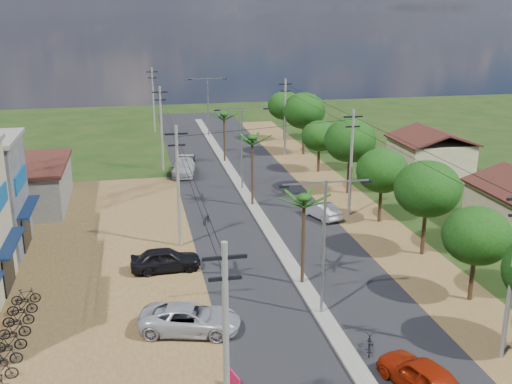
% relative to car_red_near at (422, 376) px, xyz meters
% --- Properties ---
extents(ground, '(160.00, 160.00, 0.00)m').
position_rel_car_red_near_xyz_m(ground, '(-2.29, 7.72, -0.79)').
color(ground, black).
rests_on(ground, ground).
extents(road, '(12.00, 110.00, 0.04)m').
position_rel_car_red_near_xyz_m(road, '(-2.29, 22.72, -0.77)').
color(road, black).
rests_on(road, ground).
extents(median, '(1.00, 90.00, 0.18)m').
position_rel_car_red_near_xyz_m(median, '(-2.29, 25.72, -0.70)').
color(median, '#605E56').
rests_on(median, ground).
extents(dirt_lot_west, '(18.00, 46.00, 0.04)m').
position_rel_car_red_near_xyz_m(dirt_lot_west, '(-17.29, 15.72, -0.78)').
color(dirt_lot_west, brown).
rests_on(dirt_lot_west, ground).
extents(dirt_shoulder_east, '(5.00, 90.00, 0.03)m').
position_rel_car_red_near_xyz_m(dirt_shoulder_east, '(6.21, 22.72, -0.78)').
color(dirt_shoulder_east, brown).
rests_on(dirt_shoulder_east, ground).
extents(low_shed, '(10.40, 10.40, 3.95)m').
position_rel_car_red_near_xyz_m(low_shed, '(-23.29, 31.72, 1.17)').
color(low_shed, '#605E56').
rests_on(low_shed, ground).
extents(house_east_far, '(7.60, 7.50, 4.60)m').
position_rel_car_red_near_xyz_m(house_east_far, '(18.71, 35.72, 1.60)').
color(house_east_far, tan).
rests_on(house_east_far, ground).
extents(tree_east_b, '(4.00, 4.00, 5.83)m').
position_rel_car_red_near_xyz_m(tree_east_b, '(7.01, 7.72, 3.32)').
color(tree_east_b, black).
rests_on(tree_east_b, ground).
extents(tree_east_c, '(4.60, 4.60, 6.83)m').
position_rel_car_red_near_xyz_m(tree_east_c, '(7.41, 14.72, 4.07)').
color(tree_east_c, black).
rests_on(tree_east_c, ground).
extents(tree_east_d, '(4.20, 4.20, 6.13)m').
position_rel_car_red_near_xyz_m(tree_east_d, '(7.11, 21.72, 3.54)').
color(tree_east_d, black).
rests_on(tree_east_d, ground).
extents(tree_east_e, '(4.80, 4.80, 7.14)m').
position_rel_car_red_near_xyz_m(tree_east_e, '(7.31, 29.72, 4.30)').
color(tree_east_e, black).
rests_on(tree_east_e, ground).
extents(tree_east_f, '(3.80, 3.80, 5.52)m').
position_rel_car_red_near_xyz_m(tree_east_f, '(6.91, 37.72, 3.09)').
color(tree_east_f, black).
rests_on(tree_east_f, ground).
extents(tree_east_g, '(5.00, 5.00, 7.38)m').
position_rel_car_red_near_xyz_m(tree_east_g, '(7.51, 45.72, 4.45)').
color(tree_east_g, black).
rests_on(tree_east_g, ground).
extents(tree_east_h, '(4.40, 4.40, 6.52)m').
position_rel_car_red_near_xyz_m(tree_east_h, '(7.21, 53.72, 3.84)').
color(tree_east_h, black).
rests_on(tree_east_h, ground).
extents(palm_median_near, '(2.00, 2.00, 6.15)m').
position_rel_car_red_near_xyz_m(palm_median_near, '(-2.29, 11.72, 4.74)').
color(palm_median_near, black).
rests_on(palm_median_near, ground).
extents(palm_median_mid, '(2.00, 2.00, 6.55)m').
position_rel_car_red_near_xyz_m(palm_median_mid, '(-2.29, 27.72, 5.11)').
color(palm_median_mid, black).
rests_on(palm_median_mid, ground).
extents(palm_median_far, '(2.00, 2.00, 5.85)m').
position_rel_car_red_near_xyz_m(palm_median_far, '(-2.29, 43.72, 4.47)').
color(palm_median_far, black).
rests_on(palm_median_far, ground).
extents(streetlight_near, '(5.10, 0.18, 8.00)m').
position_rel_car_red_near_xyz_m(streetlight_near, '(-2.29, 7.72, 3.99)').
color(streetlight_near, gray).
rests_on(streetlight_near, ground).
extents(streetlight_mid, '(5.10, 0.18, 8.00)m').
position_rel_car_red_near_xyz_m(streetlight_mid, '(-2.29, 32.72, 3.99)').
color(streetlight_mid, gray).
rests_on(streetlight_mid, ground).
extents(streetlight_far, '(5.10, 0.18, 8.00)m').
position_rel_car_red_near_xyz_m(streetlight_far, '(-2.29, 57.72, 3.99)').
color(streetlight_far, gray).
rests_on(streetlight_far, ground).
extents(utility_pole_w_a, '(1.60, 0.24, 9.00)m').
position_rel_car_red_near_xyz_m(utility_pole_w_a, '(-9.29, -2.28, 3.96)').
color(utility_pole_w_a, '#605E56').
rests_on(utility_pole_w_a, ground).
extents(utility_pole_w_b, '(1.60, 0.24, 9.00)m').
position_rel_car_red_near_xyz_m(utility_pole_w_b, '(-9.29, 19.72, 3.96)').
color(utility_pole_w_b, '#605E56').
rests_on(utility_pole_w_b, ground).
extents(utility_pole_w_c, '(1.60, 0.24, 9.00)m').
position_rel_car_red_near_xyz_m(utility_pole_w_c, '(-9.29, 41.72, 3.96)').
color(utility_pole_w_c, '#605E56').
rests_on(utility_pole_w_c, ground).
extents(utility_pole_w_d, '(1.60, 0.24, 9.00)m').
position_rel_car_red_near_xyz_m(utility_pole_w_d, '(-9.29, 62.72, 3.96)').
color(utility_pole_w_d, '#605E56').
rests_on(utility_pole_w_d, ground).
extents(utility_pole_e_b, '(1.60, 0.24, 9.00)m').
position_rel_car_red_near_xyz_m(utility_pole_e_b, '(5.21, 23.72, 3.96)').
color(utility_pole_e_b, '#605E56').
rests_on(utility_pole_e_b, ground).
extents(utility_pole_e_c, '(1.60, 0.24, 9.00)m').
position_rel_car_red_near_xyz_m(utility_pole_e_c, '(5.21, 45.72, 3.96)').
color(utility_pole_e_c, '#605E56').
rests_on(utility_pole_e_c, ground).
extents(car_red_near, '(3.19, 5.01, 1.59)m').
position_rel_car_red_near_xyz_m(car_red_near, '(0.00, 0.00, 0.00)').
color(car_red_near, maroon).
rests_on(car_red_near, ground).
extents(car_silver_mid, '(2.62, 4.23, 1.31)m').
position_rel_car_red_near_xyz_m(car_silver_mid, '(2.71, 23.49, -0.14)').
color(car_silver_mid, '#A6A8AE').
rests_on(car_silver_mid, ground).
extents(car_white_far, '(3.02, 5.66, 1.56)m').
position_rel_car_red_near_xyz_m(car_white_far, '(-7.29, 39.48, -0.01)').
color(car_white_far, '#B6B6B2').
rests_on(car_white_far, ground).
extents(car_parked_silver, '(5.89, 3.79, 1.51)m').
position_rel_car_red_near_xyz_m(car_parked_silver, '(-9.79, 7.38, -0.04)').
color(car_parked_silver, '#A6A8AE').
rests_on(car_parked_silver, ground).
extents(car_parked_dark, '(4.67, 2.01, 1.57)m').
position_rel_car_red_near_xyz_m(car_parked_dark, '(-10.60, 15.59, -0.01)').
color(car_parked_dark, black).
rests_on(car_parked_dark, ground).
extents(moto_rider_east, '(1.13, 1.71, 0.85)m').
position_rel_car_red_near_xyz_m(moto_rider_east, '(-1.09, 3.54, -0.37)').
color(moto_rider_east, black).
rests_on(moto_rider_east, ground).
extents(moto_rider_west_a, '(1.10, 1.64, 0.81)m').
position_rel_car_red_near_xyz_m(moto_rider_west_a, '(-6.82, 24.07, -0.39)').
color(moto_rider_west_a, black).
rests_on(moto_rider_west_a, ground).
extents(moto_rider_west_b, '(0.46, 1.56, 0.93)m').
position_rel_car_red_near_xyz_m(moto_rider_west_b, '(-5.67, 44.30, -0.33)').
color(moto_rider_west_b, black).
rests_on(moto_rider_west_b, ground).
extents(roadside_sign, '(0.38, 1.12, 0.95)m').
position_rel_car_red_near_xyz_m(roadside_sign, '(-8.34, 1.72, -0.32)').
color(roadside_sign, '#A30F39').
rests_on(roadside_sign, ground).
extents(parked_scooter_row, '(1.71, 11.10, 1.00)m').
position_rel_car_red_near_xyz_m(parked_scooter_row, '(-18.98, 7.30, -0.29)').
color(parked_scooter_row, black).
rests_on(parked_scooter_row, ground).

